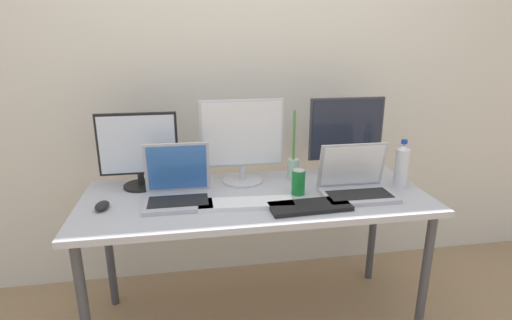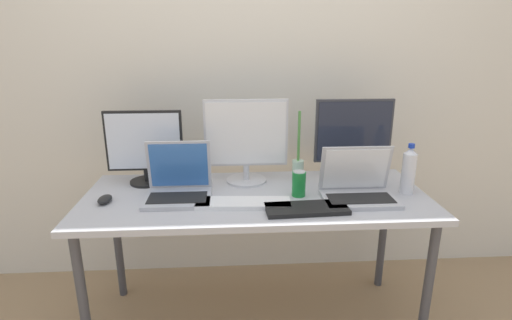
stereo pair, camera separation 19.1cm
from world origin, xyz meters
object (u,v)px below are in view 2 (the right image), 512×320
(monitor_left, at_px, (144,146))
(keyboard_main, at_px, (307,209))
(work_desk, at_px, (256,207))
(water_bottle, at_px, (409,171))
(bamboo_vase, at_px, (298,167))
(laptop_secondary, at_px, (358,187))
(keyboard_aux, at_px, (243,203))
(mouse_by_keyboard, at_px, (105,199))
(soda_can_near_keyboard, at_px, (299,184))
(laptop_silver, at_px, (178,185))
(monitor_center, at_px, (246,140))
(monitor_right, at_px, (353,137))

(monitor_left, distance_m, keyboard_main, 0.90)
(work_desk, relative_size, keyboard_main, 4.59)
(water_bottle, xyz_separation_m, bamboo_vase, (-0.51, 0.22, -0.04))
(laptop_secondary, xyz_separation_m, keyboard_aux, (-0.55, -0.05, -0.05))
(laptop_secondary, distance_m, keyboard_aux, 0.55)
(mouse_by_keyboard, relative_size, soda_can_near_keyboard, 0.76)
(bamboo_vase, bearing_deg, water_bottle, -23.26)
(laptop_silver, bearing_deg, monitor_center, 30.90)
(monitor_right, relative_size, laptop_silver, 1.41)
(soda_can_near_keyboard, bearing_deg, keyboard_aux, -160.48)
(laptop_secondary, height_order, bamboo_vase, bamboo_vase)
(keyboard_main, distance_m, mouse_by_keyboard, 0.94)
(water_bottle, distance_m, bamboo_vase, 0.56)
(water_bottle, bearing_deg, mouse_by_keyboard, -178.68)
(bamboo_vase, bearing_deg, laptop_secondary, -48.38)
(laptop_secondary, bearing_deg, work_desk, 171.19)
(monitor_center, bearing_deg, mouse_by_keyboard, -159.70)
(bamboo_vase, bearing_deg, keyboard_aux, -133.66)
(laptop_silver, xyz_separation_m, keyboard_main, (0.59, -0.20, -0.05))
(monitor_center, height_order, laptop_secondary, monitor_center)
(mouse_by_keyboard, bearing_deg, monitor_left, 68.87)
(bamboo_vase, bearing_deg, work_desk, -140.12)
(water_bottle, relative_size, soda_can_near_keyboard, 2.01)
(laptop_silver, distance_m, laptop_secondary, 0.86)
(monitor_center, xyz_separation_m, laptop_secondary, (0.52, -0.27, -0.17))
(monitor_center, relative_size, water_bottle, 1.75)
(water_bottle, xyz_separation_m, soda_can_near_keyboard, (-0.54, -0.00, -0.05))
(laptop_secondary, bearing_deg, soda_can_near_keyboard, 169.46)
(laptop_silver, xyz_separation_m, water_bottle, (1.13, -0.01, 0.05))
(monitor_center, height_order, soda_can_near_keyboard, monitor_center)
(mouse_by_keyboard, xyz_separation_m, bamboo_vase, (0.95, 0.25, 0.06))
(keyboard_main, bearing_deg, bamboo_vase, 83.41)
(monitor_center, relative_size, bamboo_vase, 1.17)
(laptop_secondary, distance_m, keyboard_main, 0.30)
(monitor_left, bearing_deg, laptop_secondary, -15.06)
(laptop_secondary, distance_m, water_bottle, 0.28)
(monitor_center, height_order, keyboard_main, monitor_center)
(work_desk, relative_size, soda_can_near_keyboard, 13.40)
(monitor_left, bearing_deg, keyboard_aux, -33.26)
(monitor_center, bearing_deg, laptop_secondary, -27.34)
(monitor_right, bearing_deg, water_bottle, -44.67)
(monitor_left, distance_m, laptop_silver, 0.32)
(monitor_left, distance_m, mouse_by_keyboard, 0.35)
(keyboard_main, height_order, bamboo_vase, bamboo_vase)
(keyboard_main, relative_size, keyboard_aux, 0.84)
(keyboard_main, bearing_deg, laptop_silver, 158.52)
(monitor_left, relative_size, laptop_silver, 1.27)
(laptop_secondary, bearing_deg, monitor_left, 164.94)
(keyboard_aux, bearing_deg, monitor_center, 88.62)
(laptop_silver, relative_size, bamboo_vase, 0.82)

